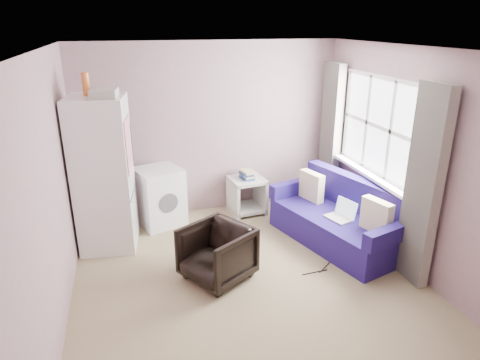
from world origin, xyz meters
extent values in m
cube|color=#948361|center=(0.00, 0.00, -0.01)|extent=(3.80, 4.20, 0.02)
cube|color=silver|center=(0.00, 0.00, 2.51)|extent=(3.80, 4.20, 0.02)
cube|color=gray|center=(0.00, 2.11, 1.25)|extent=(3.80, 0.02, 2.50)
cube|color=gray|center=(0.00, -2.11, 1.25)|extent=(3.80, 0.02, 2.50)
cube|color=gray|center=(-1.91, 0.00, 1.25)|extent=(0.02, 4.20, 2.50)
cube|color=gray|center=(1.91, 0.00, 1.25)|extent=(0.02, 4.20, 2.50)
cube|color=white|center=(1.89, 0.70, 1.50)|extent=(0.01, 1.60, 1.20)
imported|color=black|center=(-0.33, 0.18, 0.35)|extent=(0.89, 0.90, 0.69)
cube|color=silver|center=(-1.50, 1.30, 0.96)|extent=(0.74, 0.74, 1.93)
cube|color=#4E4F55|center=(-1.17, 1.26, 0.72)|extent=(0.09, 0.61, 0.02)
cube|color=#4E4F55|center=(-1.13, 1.50, 1.27)|extent=(0.03, 0.04, 0.55)
cube|color=silver|center=(-1.17, 1.22, 1.34)|extent=(0.07, 0.46, 0.66)
cylinder|color=orange|center=(-1.58, 1.37, 2.06)|extent=(0.10, 0.10, 0.26)
cube|color=#A2A299|center=(-1.38, 1.17, 1.98)|extent=(0.33, 0.37, 0.10)
cube|color=silver|center=(-0.81, 1.78, 0.41)|extent=(0.74, 0.74, 0.82)
cube|color=#4E4F55|center=(-0.81, 1.76, 0.79)|extent=(0.69, 0.68, 0.05)
cylinder|color=#4E4F55|center=(-0.71, 1.50, 0.42)|extent=(0.26, 0.11, 0.27)
cube|color=beige|center=(0.49, 1.82, 0.52)|extent=(0.54, 0.54, 0.04)
cube|color=beige|center=(0.49, 1.82, 0.07)|extent=(0.54, 0.54, 0.04)
cube|color=beige|center=(0.26, 1.79, 0.27)|extent=(0.10, 0.49, 0.54)
cube|color=beige|center=(0.71, 1.84, 0.27)|extent=(0.10, 0.49, 0.54)
cube|color=navy|center=(0.49, 1.82, 0.56)|extent=(0.19, 0.26, 0.03)
cube|color=tan|center=(0.50, 1.82, 0.59)|extent=(0.21, 0.27, 0.03)
cube|color=navy|center=(0.47, 1.82, 0.62)|extent=(0.17, 0.25, 0.03)
cube|color=tan|center=(0.49, 1.81, 0.65)|extent=(0.21, 0.27, 0.03)
cube|color=navy|center=(1.35, 0.60, 0.20)|extent=(1.33, 1.95, 0.39)
cube|color=navy|center=(1.67, 0.70, 0.61)|extent=(0.69, 1.75, 0.43)
cube|color=navy|center=(1.61, -0.22, 0.49)|extent=(0.84, 0.38, 0.20)
cube|color=navy|center=(1.10, 1.42, 0.49)|extent=(0.84, 0.38, 0.20)
cube|color=#F7EFBB|center=(1.57, 0.07, 0.59)|extent=(0.23, 0.41, 0.39)
cube|color=#F7EFBB|center=(1.23, 1.16, 0.59)|extent=(0.23, 0.41, 0.39)
cube|color=beige|center=(1.31, 0.48, 0.41)|extent=(0.31, 0.38, 0.02)
cube|color=silver|center=(1.42, 0.52, 0.52)|extent=(0.15, 0.33, 0.22)
cube|color=white|center=(1.82, 0.70, 0.87)|extent=(0.14, 1.70, 0.04)
cube|color=white|center=(1.87, 0.70, 0.90)|extent=(0.02, 1.68, 0.05)
cube|color=white|center=(1.87, 0.70, 1.50)|extent=(0.02, 1.68, 0.05)
cube|color=white|center=(1.87, 0.70, 2.10)|extent=(0.02, 1.68, 0.05)
cube|color=white|center=(1.87, -0.10, 1.50)|extent=(0.02, 0.05, 1.20)
cube|color=white|center=(1.87, 0.43, 1.50)|extent=(0.02, 0.05, 1.20)
cube|color=white|center=(1.87, 0.97, 1.50)|extent=(0.02, 0.05, 1.20)
cube|color=white|center=(1.87, 1.50, 1.50)|extent=(0.02, 0.05, 1.20)
cube|color=beige|center=(1.78, -0.38, 1.10)|extent=(0.12, 0.46, 2.18)
cube|color=beige|center=(1.78, 1.78, 1.10)|extent=(0.12, 0.46, 2.18)
cylinder|color=black|center=(0.96, 0.06, 0.01)|extent=(0.26, 0.21, 0.01)
cylinder|color=black|center=(0.78, -0.01, 0.01)|extent=(0.32, 0.04, 0.01)
camera|label=1|loc=(-1.17, -3.91, 2.74)|focal=32.00mm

